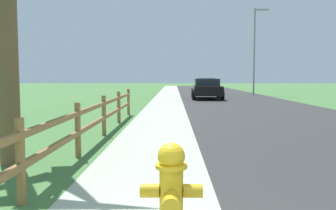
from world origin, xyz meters
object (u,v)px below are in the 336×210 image
(fire_hydrant, at_px, (171,192))
(street_lamp, at_px, (256,44))
(parked_car_white, at_px, (207,86))
(parked_suv_black, at_px, (207,88))

(fire_hydrant, relative_size, street_lamp, 0.13)
(parked_car_white, height_order, street_lamp, street_lamp)
(parked_suv_black, height_order, parked_car_white, parked_car_white)
(parked_suv_black, height_order, street_lamp, street_lamp)
(parked_suv_black, xyz_separation_m, street_lamp, (4.56, 5.27, 3.52))
(parked_suv_black, relative_size, street_lamp, 0.66)
(fire_hydrant, height_order, parked_car_white, parked_car_white)
(parked_car_white, distance_m, street_lamp, 5.80)
(parked_suv_black, xyz_separation_m, parked_car_white, (0.71, 7.80, 0.00))
(parked_car_white, xyz_separation_m, street_lamp, (3.85, -2.54, 3.51))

